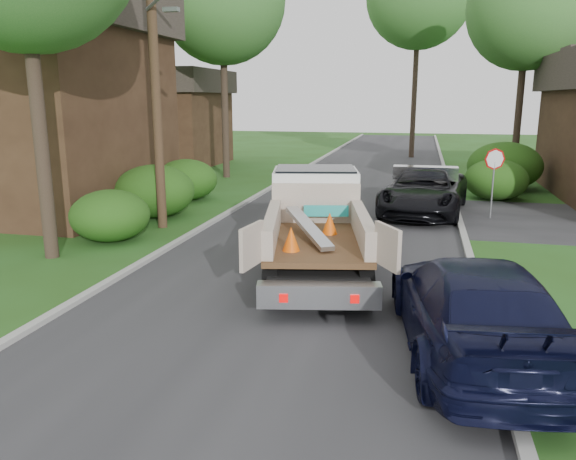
# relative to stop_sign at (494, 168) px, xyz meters

# --- Properties ---
(ground) EXTENTS (120.00, 120.00, 0.00)m
(ground) POSITION_rel_stop_sign_xyz_m (-5.20, -9.00, -1.78)
(ground) COLOR #254A15
(ground) RESTS_ON ground
(road) EXTENTS (8.00, 90.00, 0.02)m
(road) POSITION_rel_stop_sign_xyz_m (-5.20, 1.00, -1.77)
(road) COLOR #28282B
(road) RESTS_ON ground
(curb_left) EXTENTS (0.20, 90.00, 0.12)m
(curb_left) POSITION_rel_stop_sign_xyz_m (-9.30, 1.00, -1.72)
(curb_left) COLOR #9E9E99
(curb_left) RESTS_ON ground
(curb_right) EXTENTS (0.20, 90.00, 0.12)m
(curb_right) POSITION_rel_stop_sign_xyz_m (-1.10, 1.00, -1.72)
(curb_right) COLOR #9E9E99
(curb_right) RESTS_ON ground
(stop_sign) EXTENTS (0.71, 0.32, 2.48)m
(stop_sign) POSITION_rel_stop_sign_xyz_m (0.00, 0.00, 0.00)
(stop_sign) COLOR slate
(stop_sign) RESTS_ON ground
(utility_pole) EXTENTS (2.42, 1.25, 10.00)m
(utility_pole) POSITION_rel_stop_sign_xyz_m (-10.68, -4.02, 3.40)
(utility_pole) COLOR #382619
(utility_pole) RESTS_ON ground
(house_left_near) EXTENTS (9.72, 8.64, 8.40)m
(house_left_near) POSITION_rel_stop_sign_xyz_m (-17.20, -2.00, 2.50)
(house_left_near) COLOR #352115
(house_left_near) RESTS_ON ground
(house_left_far) EXTENTS (7.56, 7.56, 6.00)m
(house_left_far) POSITION_rel_stop_sign_xyz_m (-18.70, 13.00, 1.27)
(house_left_far) COLOR #352115
(house_left_far) RESTS_ON ground
(hedge_left_a) EXTENTS (2.34, 2.34, 1.53)m
(hedge_left_a) POSITION_rel_stop_sign_xyz_m (-11.40, -6.00, -1.01)
(hedge_left_a) COLOR #1C4710
(hedge_left_a) RESTS_ON ground
(hedge_left_b) EXTENTS (2.86, 2.86, 1.87)m
(hedge_left_b) POSITION_rel_stop_sign_xyz_m (-11.70, -2.50, -0.84)
(hedge_left_b) COLOR #1C4710
(hedge_left_b) RESTS_ON ground
(hedge_left_c) EXTENTS (2.60, 2.60, 1.70)m
(hedge_left_c) POSITION_rel_stop_sign_xyz_m (-12.00, 1.00, -0.93)
(hedge_left_c) COLOR #1C4710
(hedge_left_c) RESTS_ON ground
(hedge_right_a) EXTENTS (2.60, 2.60, 1.70)m
(hedge_right_a) POSITION_rel_stop_sign_xyz_m (0.60, 4.00, -0.93)
(hedge_right_a) COLOR #1C4710
(hedge_right_a) RESTS_ON ground
(hedge_right_b) EXTENTS (3.38, 3.38, 2.21)m
(hedge_right_b) POSITION_rel_stop_sign_xyz_m (1.30, 7.00, -0.67)
(hedge_right_b) COLOR #1C4710
(hedge_right_b) RESTS_ON ground
(tree_left_far) EXTENTS (6.40, 6.40, 12.20)m
(tree_left_far) POSITION_rel_stop_sign_xyz_m (-12.70, 8.00, 7.20)
(tree_left_far) COLOR #2D2119
(tree_left_far) RESTS_ON ground
(tree_right_far) EXTENTS (6.00, 6.00, 11.50)m
(tree_right_far) POSITION_rel_stop_sign_xyz_m (2.30, 11.00, 6.70)
(tree_right_far) COLOR #2D2119
(tree_right_far) RESTS_ON ground
(flatbed_truck) EXTENTS (3.75, 6.57, 2.35)m
(flatbed_truck) POSITION_rel_stop_sign_xyz_m (-5.00, -7.05, -0.50)
(flatbed_truck) COLOR black
(flatbed_truck) RESTS_ON ground
(black_pickup) EXTENTS (3.47, 6.26, 1.66)m
(black_pickup) POSITION_rel_stop_sign_xyz_m (-2.32, 0.39, -0.95)
(black_pickup) COLOR black
(black_pickup) RESTS_ON ground
(navy_suv) EXTENTS (3.05, 5.91, 1.64)m
(navy_suv) POSITION_rel_stop_sign_xyz_m (-1.53, -11.50, -0.96)
(navy_suv) COLOR black
(navy_suv) RESTS_ON ground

